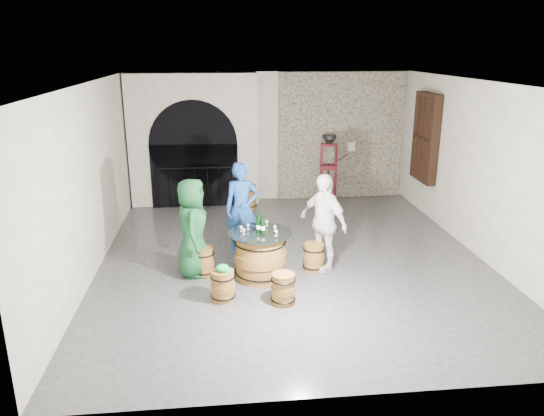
{
  "coord_description": "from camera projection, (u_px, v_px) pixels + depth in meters",
  "views": [
    {
      "loc": [
        -1.3,
        -8.8,
        3.79
      ],
      "look_at": [
        -0.39,
        -0.16,
        1.05
      ],
      "focal_mm": 34.0,
      "sensor_mm": 36.0,
      "label": 1
    }
  ],
  "objects": [
    {
      "name": "wine_bottle_right",
      "position": [
        258.0,
        222.0,
        8.67
      ],
      "size": [
        0.08,
        0.08,
        0.32
      ],
      "color": "black",
      "rests_on": "barrel_table"
    },
    {
      "name": "barrel_stool_near_right",
      "position": [
        283.0,
        289.0,
        7.87
      ],
      "size": [
        0.39,
        0.39,
        0.49
      ],
      "color": "brown",
      "rests_on": "ground"
    },
    {
      "name": "wall_left",
      "position": [
        90.0,
        180.0,
        8.79
      ],
      "size": [
        0.0,
        8.0,
        8.0
      ],
      "primitive_type": "plane",
      "rotation": [
        1.57,
        0.0,
        1.57
      ],
      "color": "silver",
      "rests_on": "ground"
    },
    {
      "name": "side_barrel",
      "position": [
        248.0,
        197.0,
        12.46
      ],
      "size": [
        0.45,
        0.45,
        0.59
      ],
      "rotation": [
        0.0,
        0.0,
        0.3
      ],
      "color": "brown",
      "rests_on": "ground"
    },
    {
      "name": "control_box",
      "position": [
        351.0,
        146.0,
        13.07
      ],
      "size": [
        0.18,
        0.1,
        0.22
      ],
      "primitive_type": "cube",
      "color": "silver",
      "rests_on": "wall_back"
    },
    {
      "name": "barrel_stool_right",
      "position": [
        314.0,
        257.0,
        9.05
      ],
      "size": [
        0.39,
        0.39,
        0.49
      ],
      "color": "brown",
      "rests_on": "ground"
    },
    {
      "name": "wine_bottle_center",
      "position": [
        263.0,
        226.0,
        8.48
      ],
      "size": [
        0.08,
        0.08,
        0.32
      ],
      "color": "black",
      "rests_on": "barrel_table"
    },
    {
      "name": "shuttered_window",
      "position": [
        425.0,
        138.0,
        11.68
      ],
      "size": [
        0.23,
        1.1,
        2.0
      ],
      "color": "black",
      "rests_on": "wall_right"
    },
    {
      "name": "barrel_table",
      "position": [
        260.0,
        255.0,
        8.69
      ],
      "size": [
        1.07,
        1.07,
        0.82
      ],
      "color": "brown",
      "rests_on": "ground"
    },
    {
      "name": "stone_facing_panel",
      "position": [
        341.0,
        136.0,
        13.05
      ],
      "size": [
        3.2,
        0.12,
        3.18
      ],
      "primitive_type": "cube",
      "color": "gray",
      "rests_on": "ground"
    },
    {
      "name": "barrel_stool_far",
      "position": [
        245.0,
        244.0,
        9.64
      ],
      "size": [
        0.39,
        0.39,
        0.49
      ],
      "color": "brown",
      "rests_on": "ground"
    },
    {
      "name": "tasting_glass_c",
      "position": [
        248.0,
        226.0,
        8.71
      ],
      "size": [
        0.05,
        0.05,
        0.1
      ],
      "primitive_type": null,
      "color": "#C76426",
      "rests_on": "barrel_table"
    },
    {
      "name": "green_cap",
      "position": [
        223.0,
        268.0,
        7.88
      ],
      "size": [
        0.25,
        0.21,
        0.11
      ],
      "color": "#0C8D34",
      "rests_on": "barrel_stool_near_left"
    },
    {
      "name": "wine_bottle_left",
      "position": [
        258.0,
        225.0,
        8.53
      ],
      "size": [
        0.08,
        0.08,
        0.32
      ],
      "color": "black",
      "rests_on": "barrel_table"
    },
    {
      "name": "person_blue",
      "position": [
        242.0,
        208.0,
        9.65
      ],
      "size": [
        0.65,
        0.44,
        1.76
      ],
      "primitive_type": "imported",
      "rotation": [
        0.0,
        0.0,
        0.03
      ],
      "color": "#1A4793",
      "rests_on": "ground"
    },
    {
      "name": "wall_back",
      "position": [
        270.0,
        137.0,
        12.93
      ],
      "size": [
        8.0,
        0.0,
        8.0
      ],
      "primitive_type": "plane",
      "rotation": [
        1.57,
        0.0,
        0.0
      ],
      "color": "silver",
      "rests_on": "ground"
    },
    {
      "name": "tasting_glass_f",
      "position": [
        241.0,
        229.0,
        8.6
      ],
      "size": [
        0.05,
        0.05,
        0.1
      ],
      "primitive_type": null,
      "color": "#C76426",
      "rests_on": "barrel_table"
    },
    {
      "name": "wall_right",
      "position": [
        481.0,
        170.0,
        9.48
      ],
      "size": [
        0.0,
        8.0,
        8.0
      ],
      "primitive_type": "plane",
      "rotation": [
        1.57,
        0.0,
        -1.57
      ],
      "color": "silver",
      "rests_on": "ground"
    },
    {
      "name": "wall_front",
      "position": [
        348.0,
        267.0,
        5.34
      ],
      "size": [
        8.0,
        0.0,
        8.0
      ],
      "primitive_type": "plane",
      "rotation": [
        -1.57,
        0.0,
        0.0
      ],
      "color": "silver",
      "rests_on": "ground"
    },
    {
      "name": "person_white",
      "position": [
        323.0,
        222.0,
        8.92
      ],
      "size": [
        0.95,
        1.07,
        1.74
      ],
      "primitive_type": "imported",
      "rotation": [
        0.0,
        0.0,
        -0.93
      ],
      "color": "silver",
      "rests_on": "ground"
    },
    {
      "name": "tasting_glass_a",
      "position": [
        244.0,
        232.0,
        8.46
      ],
      "size": [
        0.05,
        0.05,
        0.1
      ],
      "primitive_type": null,
      "color": "#C76426",
      "rests_on": "barrel_table"
    },
    {
      "name": "ground",
      "position": [
        292.0,
        258.0,
        9.61
      ],
      "size": [
        8.0,
        8.0,
        0.0
      ],
      "primitive_type": "plane",
      "color": "#303032",
      "rests_on": "ground"
    },
    {
      "name": "tasting_glass_e",
      "position": [
        276.0,
        233.0,
        8.41
      ],
      "size": [
        0.05,
        0.05,
        0.1
      ],
      "primitive_type": null,
      "color": "#C76426",
      "rests_on": "barrel_table"
    },
    {
      "name": "tasting_glass_b",
      "position": [
        275.0,
        228.0,
        8.62
      ],
      "size": [
        0.05,
        0.05,
        0.1
      ],
      "primitive_type": null,
      "color": "#C76426",
      "rests_on": "barrel_table"
    },
    {
      "name": "tasting_glass_d",
      "position": [
        267.0,
        223.0,
        8.87
      ],
      "size": [
        0.05,
        0.05,
        0.1
      ],
      "primitive_type": null,
      "color": "#C76426",
      "rests_on": "barrel_table"
    },
    {
      "name": "person_green",
      "position": [
        192.0,
        228.0,
        8.69
      ],
      "size": [
        0.55,
        0.84,
        1.71
      ],
      "primitive_type": "imported",
      "rotation": [
        0.0,
        0.0,
        1.57
      ],
      "color": "#134422",
      "rests_on": "ground"
    },
    {
      "name": "ceiling",
      "position": [
        294.0,
        83.0,
        8.65
      ],
      "size": [
        8.0,
        8.0,
        0.0
      ],
      "primitive_type": "plane",
      "rotation": [
        3.14,
        0.0,
        0.0
      ],
      "color": "beige",
      "rests_on": "wall_back"
    },
    {
      "name": "corking_press",
      "position": [
        329.0,
        164.0,
        12.73
      ],
      "size": [
        0.72,
        0.46,
        1.72
      ],
      "rotation": [
        0.0,
        0.0,
        -0.17
      ],
      "color": "#4E0D17",
      "rests_on": "ground"
    },
    {
      "name": "barrel_stool_left",
      "position": [
        204.0,
        262.0,
        8.86
      ],
      "size": [
        0.39,
        0.39,
        0.49
      ],
      "color": "brown",
      "rests_on": "ground"
    },
    {
      "name": "arched_opening",
      "position": [
        194.0,
        141.0,
        12.5
      ],
      "size": [
        3.1,
        0.6,
        3.19
      ],
      "color": "silver",
      "rests_on": "ground"
    },
    {
      "name": "barrel_stool_near_left",
      "position": [
        223.0,
        286.0,
        7.97
      ],
      "size": [
        0.39,
        0.39,
        0.49
      ],
      "color": "brown",
      "rests_on": "ground"
    }
  ]
}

